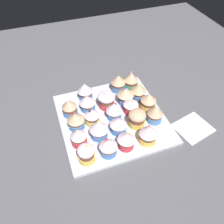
% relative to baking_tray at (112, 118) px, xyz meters
% --- Properties ---
extents(ground_plane, '(1.80, 1.80, 0.03)m').
position_rel_baking_tray_xyz_m(ground_plane, '(0.00, 0.00, -0.02)').
color(ground_plane, '#4C4C51').
extents(baking_tray, '(0.39, 0.39, 0.01)m').
position_rel_baking_tray_xyz_m(baking_tray, '(0.00, 0.00, 0.00)').
color(baking_tray, silver).
rests_on(baking_tray, ground_plane).
extents(cupcake_0, '(0.06, 0.06, 0.08)m').
position_rel_baking_tray_xyz_m(cupcake_0, '(-0.13, -0.14, 0.04)').
color(cupcake_0, '#4C9E6B').
rests_on(cupcake_0, baking_tray).
extents(cupcake_1, '(0.06, 0.06, 0.07)m').
position_rel_baking_tray_xyz_m(cupcake_1, '(-0.08, -0.14, 0.04)').
color(cupcake_1, '#477AC6').
rests_on(cupcake_1, baking_tray).
extents(cupcake_2, '(0.06, 0.06, 0.08)m').
position_rel_baking_tray_xyz_m(cupcake_2, '(0.07, -0.14, 0.05)').
color(cupcake_2, '#477AC6').
rests_on(cupcake_2, baking_tray).
extents(cupcake_3, '(0.06, 0.06, 0.08)m').
position_rel_baking_tray_xyz_m(cupcake_3, '(-0.14, -0.07, 0.05)').
color(cupcake_3, '#477AC6').
rests_on(cupcake_3, baking_tray).
extents(cupcake_4, '(0.07, 0.07, 0.07)m').
position_rel_baking_tray_xyz_m(cupcake_4, '(-0.08, -0.06, 0.04)').
color(cupcake_4, '#477AC6').
rests_on(cupcake_4, baking_tray).
extents(cupcake_5, '(0.07, 0.07, 0.07)m').
position_rel_baking_tray_xyz_m(cupcake_5, '(0.00, -0.07, 0.04)').
color(cupcake_5, '#D1333D').
rests_on(cupcake_5, baking_tray).
extents(cupcake_6, '(0.06, 0.06, 0.07)m').
position_rel_baking_tray_xyz_m(cupcake_6, '(0.07, -0.07, 0.04)').
color(cupcake_6, '#477AC6').
rests_on(cupcake_6, baking_tray).
extents(cupcake_7, '(0.06, 0.06, 0.07)m').
position_rel_baking_tray_xyz_m(cupcake_7, '(0.14, -0.07, 0.04)').
color(cupcake_7, '#477AC6').
rests_on(cupcake_7, baking_tray).
extents(cupcake_8, '(0.06, 0.06, 0.07)m').
position_rel_baking_tray_xyz_m(cupcake_8, '(-0.15, 0.00, 0.04)').
color(cupcake_8, '#EFC651').
rests_on(cupcake_8, baking_tray).
extents(cupcake_9, '(0.06, 0.06, 0.07)m').
position_rel_baking_tray_xyz_m(cupcake_9, '(-0.08, -0.01, 0.04)').
color(cupcake_9, '#D1333D').
rests_on(cupcake_9, baking_tray).
extents(cupcake_10, '(0.06, 0.06, 0.07)m').
position_rel_baking_tray_xyz_m(cupcake_10, '(-0.01, 0.00, 0.04)').
color(cupcake_10, '#477AC6').
rests_on(cupcake_10, baking_tray).
extents(cupcake_11, '(0.06, 0.06, 0.07)m').
position_rel_baking_tray_xyz_m(cupcake_11, '(0.08, 0.00, 0.04)').
color(cupcake_11, '#EFC651').
rests_on(cupcake_11, baking_tray).
extents(cupcake_12, '(0.06, 0.06, 0.07)m').
position_rel_baking_tray_xyz_m(cupcake_12, '(0.14, -0.00, 0.04)').
color(cupcake_12, '#477AC6').
rests_on(cupcake_12, baking_tray).
extents(cupcake_13, '(0.06, 0.06, 0.07)m').
position_rel_baking_tray_xyz_m(cupcake_13, '(-0.14, 0.07, 0.04)').
color(cupcake_13, '#477AC6').
rests_on(cupcake_13, baking_tray).
extents(cupcake_14, '(0.06, 0.06, 0.07)m').
position_rel_baking_tray_xyz_m(cupcake_14, '(-0.07, 0.06, 0.04)').
color(cupcake_14, '#EFC651').
rests_on(cupcake_14, baking_tray).
extents(cupcake_15, '(0.06, 0.06, 0.06)m').
position_rel_baking_tray_xyz_m(cupcake_15, '(0.00, 0.07, 0.04)').
color(cupcake_15, '#477AC6').
rests_on(cupcake_15, baking_tray).
extents(cupcake_16, '(0.07, 0.07, 0.08)m').
position_rel_baking_tray_xyz_m(cupcake_16, '(0.07, 0.07, 0.05)').
color(cupcake_16, '#477AC6').
rests_on(cupcake_16, baking_tray).
extents(cupcake_17, '(0.06, 0.06, 0.07)m').
position_rel_baking_tray_xyz_m(cupcake_17, '(0.15, 0.07, 0.04)').
color(cupcake_17, '#D1333D').
rests_on(cupcake_17, baking_tray).
extents(cupcake_18, '(0.06, 0.06, 0.08)m').
position_rel_baking_tray_xyz_m(cupcake_18, '(-0.08, 0.14, 0.04)').
color(cupcake_18, '#EFC651').
rests_on(cupcake_18, baking_tray).
extents(cupcake_19, '(0.06, 0.06, 0.07)m').
position_rel_baking_tray_xyz_m(cupcake_19, '(-0.00, 0.14, 0.04)').
color(cupcake_19, '#D1333D').
rests_on(cupcake_19, baking_tray).
extents(cupcake_20, '(0.06, 0.06, 0.07)m').
position_rel_baking_tray_xyz_m(cupcake_20, '(0.06, 0.15, 0.04)').
color(cupcake_20, '#477AC6').
rests_on(cupcake_20, baking_tray).
extents(cupcake_21, '(0.06, 0.06, 0.07)m').
position_rel_baking_tray_xyz_m(cupcake_21, '(0.14, 0.15, 0.04)').
color(cupcake_21, '#EFC651').
rests_on(cupcake_21, baking_tray).
extents(napkin, '(0.15, 0.14, 0.01)m').
position_rel_baking_tray_xyz_m(napkin, '(-0.27, 0.14, -0.00)').
color(napkin, white).
rests_on(napkin, ground_plane).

